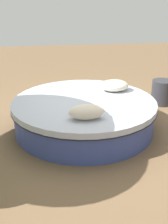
{
  "coord_description": "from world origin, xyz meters",
  "views": [
    {
      "loc": [
        0.62,
        4.32,
        2.16
      ],
      "look_at": [
        0.0,
        0.0,
        0.3
      ],
      "focal_mm": 46.23,
      "sensor_mm": 36.0,
      "label": 1
    }
  ],
  "objects_px": {
    "throw_pillow_0": "(87,112)",
    "throw_pillow_1": "(114,85)",
    "side_table": "(162,92)",
    "round_bed": "(84,114)"
  },
  "relations": [
    {
      "from": "round_bed",
      "to": "throw_pillow_1",
      "type": "relative_size",
      "value": 4.59
    },
    {
      "from": "round_bed",
      "to": "side_table",
      "type": "relative_size",
      "value": 4.75
    },
    {
      "from": "round_bed",
      "to": "side_table",
      "type": "height_order",
      "value": "round_bed"
    },
    {
      "from": "throw_pillow_0",
      "to": "side_table",
      "type": "xyz_separation_m",
      "value": [
        -1.79,
        -1.63,
        -0.36
      ]
    },
    {
      "from": "throw_pillow_0",
      "to": "side_table",
      "type": "distance_m",
      "value": 2.45
    },
    {
      "from": "throw_pillow_0",
      "to": "throw_pillow_1",
      "type": "height_order",
      "value": "throw_pillow_0"
    },
    {
      "from": "throw_pillow_0",
      "to": "side_table",
      "type": "relative_size",
      "value": 1.02
    },
    {
      "from": "round_bed",
      "to": "throw_pillow_1",
      "type": "bearing_deg",
      "value": -145.07
    },
    {
      "from": "throw_pillow_0",
      "to": "side_table",
      "type": "height_order",
      "value": "throw_pillow_0"
    },
    {
      "from": "throw_pillow_0",
      "to": "throw_pillow_1",
      "type": "bearing_deg",
      "value": -120.48
    }
  ]
}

